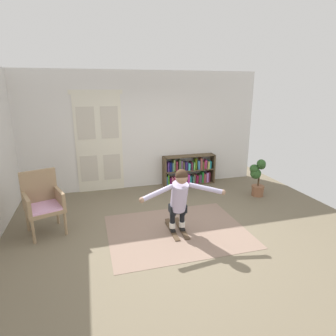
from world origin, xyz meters
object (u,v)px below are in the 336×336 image
Objects in this scene: wicker_chair at (43,201)px; person_skier at (180,196)px; potted_plant at (258,176)px; skis_pair at (177,229)px; bookshelf at (189,171)px.

person_skier reaches higher than wicker_chair.
potted_plant reaches higher than skis_pair.
potted_plant is 2.63m from skis_pair.
person_skier is at bearing -151.93° from potted_plant.
wicker_chair reaches higher than skis_pair.
bookshelf is at bearing 65.52° from skis_pair.
skis_pair is at bearing -15.28° from wicker_chair.
wicker_chair is at bearing 161.22° from person_skier.
potted_plant is at bearing 25.16° from skis_pair.
wicker_chair is 2.40m from person_skier.
wicker_chair reaches higher than potted_plant.
skis_pair is at bearing -114.48° from bookshelf.
person_skier reaches higher than skis_pair.
bookshelf is 3.79m from wicker_chair.
bookshelf reaches higher than skis_pair.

